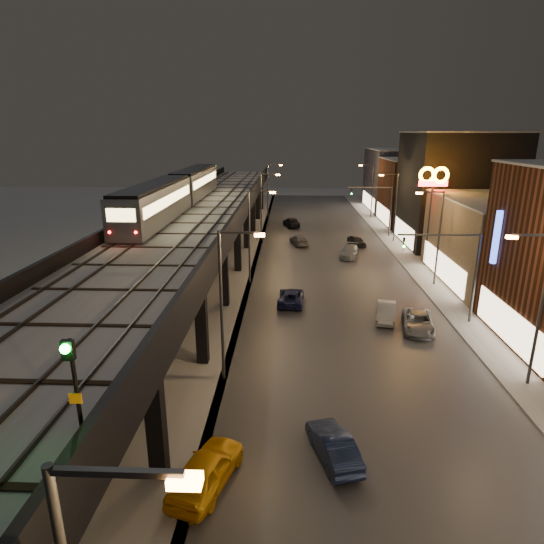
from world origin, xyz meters
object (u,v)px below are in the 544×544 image
object	(u,v)px
car_taxi	(206,471)
car_mid_dark	(299,240)
rail_signal	(72,370)
car_near_white	(333,446)
car_onc_dark	(418,323)
car_mid_silver	(291,297)
car_onc_red	(357,241)
car_far_white	(291,222)
car_onc_white	(349,252)
car_onc_silver	(386,313)
subway_train	(178,191)

from	to	relation	value
car_taxi	car_mid_dark	world-z (taller)	car_taxi
rail_signal	car_mid_dark	distance (m)	49.12
car_near_white	car_onc_dark	size ratio (longest dim) A/B	0.85
car_mid_dark	car_onc_dark	bearing A→B (deg)	93.68
car_mid_silver	car_onc_red	bearing A→B (deg)	-108.25
car_far_white	car_onc_white	bearing A→B (deg)	94.47
rail_signal	car_taxi	size ratio (longest dim) A/B	0.62
car_mid_dark	car_onc_silver	size ratio (longest dim) A/B	1.08
rail_signal	car_onc_silver	xyz separation A→B (m)	(12.76, 23.52, -7.92)
car_onc_dark	car_onc_red	distance (m)	25.97
car_mid_silver	subway_train	bearing A→B (deg)	-38.99
subway_train	car_near_white	bearing A→B (deg)	-65.49
subway_train	car_far_white	size ratio (longest dim) A/B	7.49
car_onc_white	car_onc_red	distance (m)	5.69
car_taxi	car_onc_red	world-z (taller)	car_taxi
subway_train	car_onc_red	size ratio (longest dim) A/B	8.67
subway_train	car_onc_red	xyz separation A→B (m)	(20.21, 10.03, -7.59)
car_mid_silver	car_onc_dark	distance (m)	10.63
subway_train	car_onc_white	bearing A→B (deg)	13.79
subway_train	car_onc_red	bearing A→B (deg)	26.41
car_taxi	car_far_white	xyz separation A→B (m)	(3.55, 53.85, 0.00)
car_taxi	car_mid_silver	distance (m)	21.27
rail_signal	car_onc_red	xyz separation A→B (m)	(13.81, 47.63, -7.92)
car_onc_red	car_far_white	bearing A→B (deg)	112.73
car_mid_dark	car_onc_dark	size ratio (longest dim) A/B	0.92
subway_train	car_onc_dark	world-z (taller)	subway_train
car_onc_silver	car_onc_dark	bearing A→B (deg)	-30.55
car_onc_silver	car_onc_dark	xyz separation A→B (m)	(1.99, -1.85, -0.01)
car_onc_dark	car_near_white	bearing A→B (deg)	-107.55
rail_signal	car_onc_dark	xyz separation A→B (m)	(14.74, 21.67, -7.93)
car_far_white	car_onc_silver	distance (m)	36.80
subway_train	rail_signal	distance (m)	38.14
car_near_white	car_onc_silver	world-z (taller)	car_onc_silver
car_taxi	car_onc_red	size ratio (longest dim) A/B	1.16
car_mid_silver	car_onc_white	distance (m)	16.88
subway_train	rail_signal	xyz separation A→B (m)	(6.40, -37.59, 0.33)
rail_signal	car_mid_silver	world-z (taller)	rail_signal
subway_train	car_onc_silver	world-z (taller)	subway_train
car_onc_silver	subway_train	bearing A→B (deg)	156.03
rail_signal	car_near_white	bearing A→B (deg)	46.30
car_taxi	car_mid_dark	xyz separation A→B (m)	(4.54, 42.30, -0.14)
car_near_white	subway_train	bearing A→B (deg)	-82.22
subway_train	car_mid_silver	bearing A→B (deg)	-42.67
car_mid_silver	car_mid_dark	bearing A→B (deg)	-89.17
car_mid_silver	car_onc_white	world-z (taller)	car_onc_white
car_near_white	car_onc_red	xyz separation A→B (m)	(6.54, 40.02, 0.01)
car_onc_red	car_onc_dark	bearing A→B (deg)	-100.11
car_far_white	car_onc_silver	world-z (taller)	car_far_white
car_mid_silver	car_onc_silver	xyz separation A→B (m)	(7.36, -3.21, 0.04)
car_near_white	car_taxi	bearing A→B (deg)	2.51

